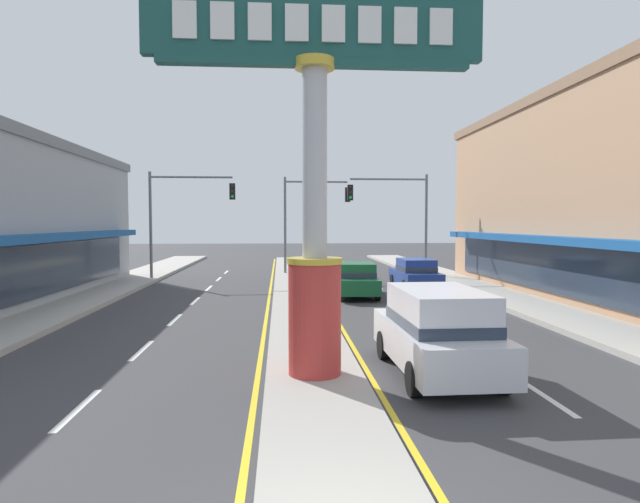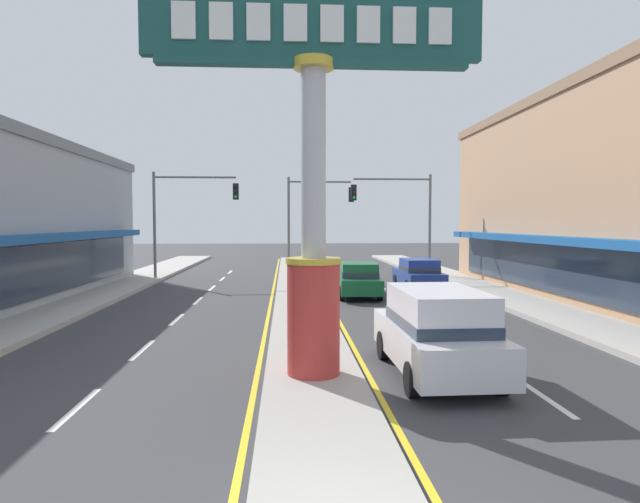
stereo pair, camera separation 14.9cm
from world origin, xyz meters
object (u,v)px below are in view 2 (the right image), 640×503
(traffic_light_median_far, at_px, (312,209))
(suv_mid_left_lane, at_px, (437,331))
(district_sign, at_px, (313,170))
(sedan_near_right_lane, at_px, (359,279))
(traffic_light_right_side, at_px, (401,207))
(traffic_light_left_side, at_px, (186,206))
(sedan_far_right_lane, at_px, (418,274))

(traffic_light_median_far, bearing_deg, suv_mid_left_lane, -85.98)
(district_sign, bearing_deg, sedan_near_right_lane, 78.00)
(traffic_light_right_side, height_order, sedan_near_right_lane, traffic_light_right_side)
(suv_mid_left_lane, bearing_deg, sedan_near_right_lane, 90.02)
(sedan_near_right_lane, bearing_deg, suv_mid_left_lane, -89.98)
(traffic_light_median_far, bearing_deg, traffic_light_right_side, -24.59)
(district_sign, distance_m, traffic_light_left_side, 20.72)
(district_sign, height_order, traffic_light_right_side, district_sign)
(traffic_light_left_side, bearing_deg, sedan_far_right_lane, -21.53)
(traffic_light_left_side, relative_size, sedan_near_right_lane, 1.41)
(district_sign, relative_size, traffic_light_right_side, 1.29)
(district_sign, distance_m, sedan_near_right_lane, 13.40)
(traffic_light_right_side, bearing_deg, district_sign, -107.10)
(sedan_near_right_lane, distance_m, suv_mid_left_lane, 12.46)
(traffic_light_right_side, relative_size, suv_mid_left_lane, 1.34)
(sedan_near_right_lane, relative_size, sedan_far_right_lane, 1.02)
(traffic_light_right_side, xyz_separation_m, sedan_far_right_lane, (-0.29, -5.47, -3.46))
(traffic_light_left_side, relative_size, sedan_far_right_lane, 1.44)
(sedan_near_right_lane, distance_m, sedan_far_right_lane, 4.02)
(sedan_far_right_lane, bearing_deg, traffic_light_left_side, 158.47)
(suv_mid_left_lane, bearing_deg, traffic_light_left_side, 114.57)
(traffic_light_left_side, distance_m, sedan_near_right_lane, 11.96)
(traffic_light_median_far, relative_size, sedan_near_right_lane, 1.41)
(district_sign, relative_size, sedan_far_right_lane, 1.86)
(sedan_near_right_lane, bearing_deg, traffic_light_right_side, 65.19)
(traffic_light_left_side, xyz_separation_m, traffic_light_median_far, (7.37, 3.00, -0.05))
(traffic_light_left_side, relative_size, traffic_light_right_side, 1.00)
(district_sign, relative_size, traffic_light_left_side, 1.29)
(traffic_light_median_far, height_order, suv_mid_left_lane, traffic_light_median_far)
(district_sign, distance_m, suv_mid_left_lane, 4.35)
(traffic_light_median_far, bearing_deg, district_sign, -92.76)
(traffic_light_median_far, bearing_deg, sedan_near_right_lane, -81.12)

